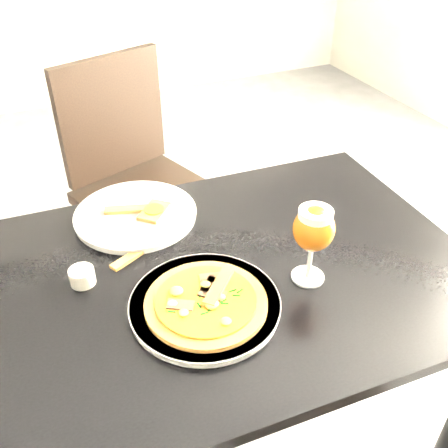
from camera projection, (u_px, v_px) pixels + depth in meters
name	position (u px, v px, depth m)	size (l,w,h in m)	color
ground	(192.00, 436.00, 1.63)	(6.00, 6.00, 0.00)	#565659
dining_table	(217.00, 299.00, 1.21)	(1.23, 0.85, 0.75)	black
chair_far	(139.00, 180.00, 1.90)	(0.58, 0.58, 0.98)	black
plate_main	(205.00, 305.00, 1.05)	(0.32, 0.32, 0.02)	silver
pizza	(206.00, 301.00, 1.04)	(0.26, 0.26, 0.03)	brown
plate_second	(136.00, 215.00, 1.33)	(0.32, 0.32, 0.02)	silver
crust_scraps	(145.00, 210.00, 1.32)	(0.18, 0.12, 0.01)	brown
loose_crust	(130.00, 258.00, 1.19)	(0.10, 0.02, 0.01)	brown
sauce_cup	(82.00, 276.00, 1.11)	(0.06, 0.06, 0.04)	silver
beer_glass	(314.00, 229.00, 1.06)	(0.09, 0.09, 0.19)	silver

